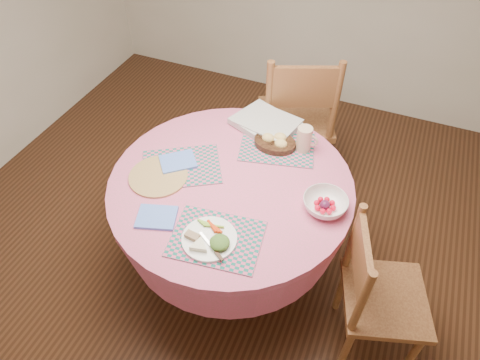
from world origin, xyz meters
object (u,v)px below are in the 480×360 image
at_px(wicker_trivet, 158,176).
at_px(chair_back, 296,118).
at_px(fruit_bowl, 325,204).
at_px(dining_table, 231,207).
at_px(bread_bowl, 275,142).
at_px(latte_mug, 305,139).
at_px(chair_right, 376,293).
at_px(dinner_plate, 210,239).

bearing_deg(wicker_trivet, chair_back, 66.12).
bearing_deg(fruit_bowl, dining_table, -179.25).
height_order(bread_bowl, fruit_bowl, bread_bowl).
bearing_deg(dining_table, chair_back, 84.30).
bearing_deg(dining_table, fruit_bowl, 0.75).
bearing_deg(dining_table, latte_mug, 54.38).
height_order(chair_back, bread_bowl, chair_back).
bearing_deg(chair_right, fruit_bowl, 46.23).
bearing_deg(dinner_plate, latte_mug, 75.12).
distance_m(dining_table, dinner_plate, 0.44).
relative_size(dining_table, bread_bowl, 5.39).
xyz_separation_m(dining_table, chair_back, (0.09, 0.88, -0.00)).
bearing_deg(fruit_bowl, chair_right, -26.33).
bearing_deg(chair_back, dining_table, 62.03).
xyz_separation_m(chair_back, bread_bowl, (0.03, -0.54, 0.23)).
bearing_deg(dinner_plate, fruit_bowl, 42.94).
relative_size(chair_right, dinner_plate, 3.62).
xyz_separation_m(chair_back, fruit_bowl, (0.39, -0.87, 0.23)).
distance_m(chair_back, latte_mug, 0.61).
xyz_separation_m(dinner_plate, bread_bowl, (0.05, 0.72, 0.01)).
bearing_deg(chair_right, latte_mug, 28.63).
bearing_deg(dining_table, dinner_plate, -79.98).
bearing_deg(fruit_bowl, bread_bowl, 137.58).
height_order(dining_table, chair_right, chair_right).
height_order(dining_table, fruit_bowl, fruit_bowl).
bearing_deg(chair_right, bread_bowl, 37.11).
bearing_deg(dinner_plate, chair_back, 89.04).
relative_size(dinner_plate, bread_bowl, 1.07).
bearing_deg(dinner_plate, wicker_trivet, 147.64).
xyz_separation_m(latte_mug, fruit_bowl, (0.21, -0.36, -0.04)).
xyz_separation_m(chair_right, wicker_trivet, (-1.17, 0.05, 0.29)).
relative_size(dining_table, chair_right, 1.39).
xyz_separation_m(dining_table, latte_mug, (0.27, 0.37, 0.27)).
xyz_separation_m(dining_table, chair_right, (0.82, -0.16, -0.09)).
bearing_deg(chair_back, bread_bowl, 70.62).
xyz_separation_m(wicker_trivet, dinner_plate, (0.42, -0.27, 0.02)).
bearing_deg(latte_mug, wicker_trivet, -141.94).
height_order(dining_table, latte_mug, latte_mug).
distance_m(chair_right, bread_bowl, 0.92).
height_order(chair_back, wicker_trivet, chair_back).
distance_m(dinner_plate, bread_bowl, 0.72).
distance_m(dining_table, chair_right, 0.84).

